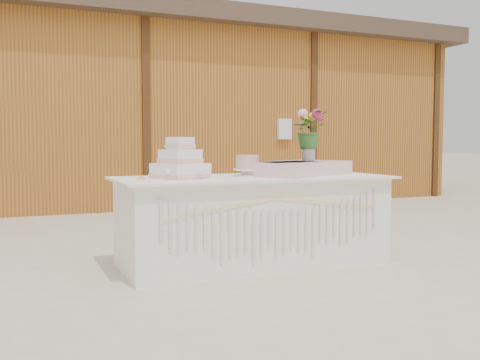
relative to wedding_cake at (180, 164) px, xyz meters
name	(u,v)px	position (x,y,z in m)	size (l,w,h in m)	color
ground	(253,263)	(0.66, -0.03, -0.89)	(80.00, 80.00, 0.00)	beige
barn	(121,110)	(0.64, 5.97, 0.79)	(12.60, 4.60, 3.30)	#A35D22
cake_table	(254,220)	(0.66, -0.03, -0.50)	(2.40, 1.00, 0.77)	white
wedding_cake	(180,164)	(0.00, 0.00, 0.00)	(0.49, 0.49, 0.34)	white
pink_cake_stand	(248,164)	(0.62, 0.01, -0.01)	(0.26, 0.26, 0.19)	white
satin_runner	(299,168)	(1.13, 0.01, -0.05)	(0.99, 0.57, 0.12)	beige
flower_vase	(309,152)	(1.22, 0.00, 0.09)	(0.12, 0.12, 0.16)	silver
bouquet	(309,124)	(1.22, 0.00, 0.35)	(0.31, 0.27, 0.35)	#2F5F26
loose_flowers	(143,177)	(-0.29, 0.09, -0.11)	(0.13, 0.32, 0.02)	pink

